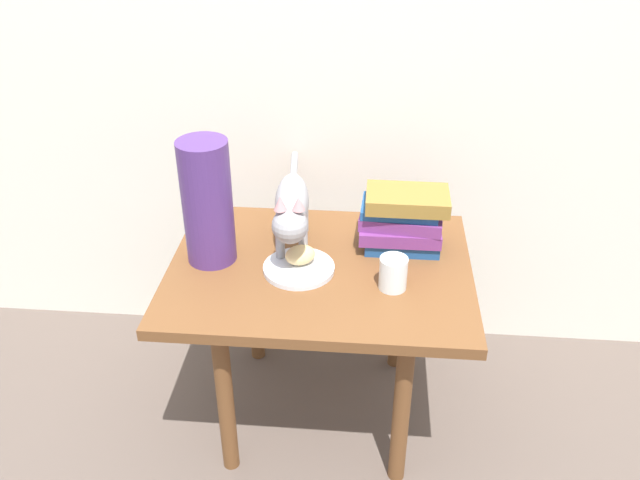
# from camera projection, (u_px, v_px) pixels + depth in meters

# --- Properties ---
(ground_plane) EXTENTS (6.00, 6.00, 0.00)m
(ground_plane) POSITION_uv_depth(u_px,v_px,m) (320.00, 408.00, 2.01)
(ground_plane) COLOR brown
(back_panel) EXTENTS (4.00, 0.04, 2.20)m
(back_panel) POSITION_uv_depth(u_px,v_px,m) (333.00, 1.00, 1.79)
(back_panel) COLOR silver
(back_panel) RESTS_ON ground
(side_table) EXTENTS (0.79, 0.60, 0.52)m
(side_table) POSITION_uv_depth(u_px,v_px,m) (320.00, 288.00, 1.78)
(side_table) COLOR brown
(side_table) RESTS_ON ground
(plate) EXTENTS (0.19, 0.19, 0.01)m
(plate) POSITION_uv_depth(u_px,v_px,m) (299.00, 268.00, 1.72)
(plate) COLOR silver
(plate) RESTS_ON side_table
(bread_roll) EXTENTS (0.10, 0.09, 0.05)m
(bread_roll) POSITION_uv_depth(u_px,v_px,m) (300.00, 255.00, 1.71)
(bread_roll) COLOR #E0BC7A
(bread_roll) RESTS_ON plate
(cat) EXTENTS (0.12, 0.48, 0.23)m
(cat) POSITION_uv_depth(u_px,v_px,m) (292.00, 207.00, 1.74)
(cat) COLOR #99999E
(cat) RESTS_ON side_table
(book_stack) EXTENTS (0.24, 0.15, 0.17)m
(book_stack) POSITION_uv_depth(u_px,v_px,m) (402.00, 219.00, 1.78)
(book_stack) COLOR #1E4C8C
(book_stack) RESTS_ON side_table
(green_vase) EXTENTS (0.13, 0.13, 0.33)m
(green_vase) POSITION_uv_depth(u_px,v_px,m) (207.00, 203.00, 1.69)
(green_vase) COLOR #4C2D72
(green_vase) RESTS_ON side_table
(candle_jar) EXTENTS (0.07, 0.07, 0.08)m
(candle_jar) POSITION_uv_depth(u_px,v_px,m) (393.00, 275.00, 1.64)
(candle_jar) COLOR silver
(candle_jar) RESTS_ON side_table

